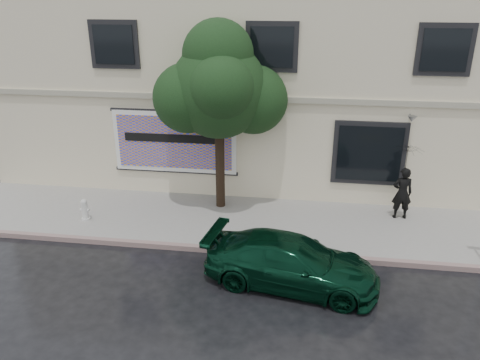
# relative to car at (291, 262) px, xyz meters

# --- Properties ---
(ground) EXTENTS (90.00, 90.00, 0.00)m
(ground) POSITION_rel_car_xyz_m (-0.96, -0.27, -0.62)
(ground) COLOR black
(ground) RESTS_ON ground
(sidewalk) EXTENTS (20.00, 3.50, 0.15)m
(sidewalk) POSITION_rel_car_xyz_m (-0.96, 2.98, -0.55)
(sidewalk) COLOR gray
(sidewalk) RESTS_ON ground
(curb) EXTENTS (20.00, 0.18, 0.16)m
(curb) POSITION_rel_car_xyz_m (-0.96, 1.23, -0.55)
(curb) COLOR slate
(curb) RESTS_ON ground
(building) EXTENTS (20.00, 8.12, 7.00)m
(building) POSITION_rel_car_xyz_m (-0.96, 8.73, 2.88)
(building) COLOR beige
(building) RESTS_ON ground
(billboard) EXTENTS (4.30, 0.16, 2.20)m
(billboard) POSITION_rel_car_xyz_m (-4.16, 4.65, 1.43)
(billboard) COLOR white
(billboard) RESTS_ON ground
(car) EXTENTS (4.51, 2.56, 1.24)m
(car) POSITION_rel_car_xyz_m (0.00, 0.00, 0.00)
(car) COLOR black
(car) RESTS_ON ground
(pedestrian) EXTENTS (0.64, 0.44, 1.67)m
(pedestrian) POSITION_rel_car_xyz_m (3.24, 3.85, 0.37)
(pedestrian) COLOR black
(pedestrian) RESTS_ON sidewalk
(umbrella) EXTENTS (1.18, 1.18, 0.71)m
(umbrella) POSITION_rel_car_xyz_m (3.24, 3.85, 1.56)
(umbrella) COLOR black
(umbrella) RESTS_ON pedestrian
(street_tree) EXTENTS (2.95, 2.95, 5.33)m
(street_tree) POSITION_rel_car_xyz_m (-2.48, 3.93, 3.36)
(street_tree) COLOR black
(street_tree) RESTS_ON sidewalk
(fire_hydrant) EXTENTS (0.29, 0.27, 0.70)m
(fire_hydrant) POSITION_rel_car_xyz_m (-6.46, 2.32, -0.13)
(fire_hydrant) COLOR silver
(fire_hydrant) RESTS_ON sidewalk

